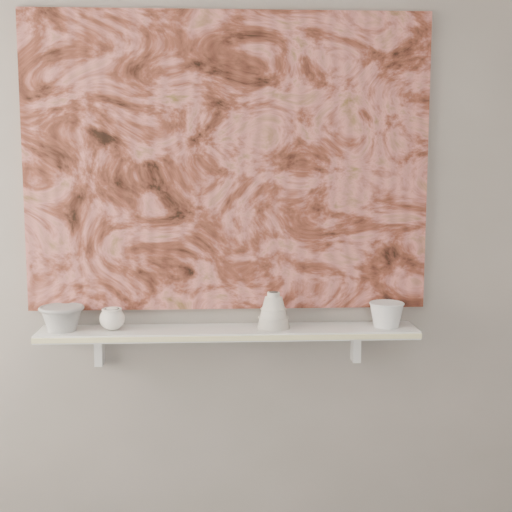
{
  "coord_description": "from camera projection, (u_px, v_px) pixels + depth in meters",
  "views": [
    {
      "loc": [
        -0.03,
        -1.08,
        1.54
      ],
      "look_at": [
        0.1,
        1.49,
        1.2
      ],
      "focal_mm": 50.0,
      "sensor_mm": 36.0,
      "label": 1
    }
  ],
  "objects": [
    {
      "name": "bracket_left",
      "position": [
        99.0,
        349.0,
        2.69
      ],
      "size": [
        0.03,
        0.06,
        0.12
      ],
      "primitive_type": "cube",
      "color": "white",
      "rests_on": "wall_back"
    },
    {
      "name": "shelf",
      "position": [
        229.0,
        332.0,
        2.65
      ],
      "size": [
        1.4,
        0.18,
        0.03
      ],
      "primitive_type": "cube",
      "color": "white",
      "rests_on": "wall_back"
    },
    {
      "name": "house_motif",
      "position": [
        347.0,
        245.0,
        2.7
      ],
      "size": [
        0.09,
        0.0,
        0.08
      ],
      "primitive_type": "cube",
      "color": "black",
      "rests_on": "painting"
    },
    {
      "name": "bracket_right",
      "position": [
        356.0,
        346.0,
        2.74
      ],
      "size": [
        0.03,
        0.06,
        0.12
      ],
      "primitive_type": "cube",
      "color": "white",
      "rests_on": "wall_back"
    },
    {
      "name": "painting",
      "position": [
        228.0,
        163.0,
        2.64
      ],
      "size": [
        1.5,
        0.02,
        1.1
      ],
      "primitive_type": "cube",
      "color": "brown",
      "rests_on": "wall_back"
    },
    {
      "name": "shelf_stripe",
      "position": [
        229.0,
        339.0,
        2.55
      ],
      "size": [
        1.4,
        0.01,
        0.02
      ],
      "primitive_type": "cube",
      "color": "beige",
      "rests_on": "shelf"
    },
    {
      "name": "cup_cream",
      "position": [
        112.0,
        319.0,
        2.62
      ],
      "size": [
        0.1,
        0.1,
        0.08
      ],
      "primitive_type": null,
      "rotation": [
        0.0,
        0.0,
        0.11
      ],
      "color": "white",
      "rests_on": "shelf"
    },
    {
      "name": "bowl_grey",
      "position": [
        62.0,
        318.0,
        2.61
      ],
      "size": [
        0.2,
        0.2,
        0.09
      ],
      "primitive_type": null,
      "rotation": [
        0.0,
        0.0,
        0.3
      ],
      "color": "#9C9C99",
      "rests_on": "shelf"
    },
    {
      "name": "wall_back",
      "position": [
        228.0,
        214.0,
        2.68
      ],
      "size": [
        3.6,
        0.0,
        3.6
      ],
      "primitive_type": "plane",
      "rotation": [
        1.57,
        0.0,
        0.0
      ],
      "color": "gray",
      "rests_on": "floor"
    },
    {
      "name": "bell_vessel",
      "position": [
        273.0,
        310.0,
        2.64
      ],
      "size": [
        0.16,
        0.16,
        0.14
      ],
      "primitive_type": null,
      "rotation": [
        0.0,
        0.0,
        0.42
      ],
      "color": "beige",
      "rests_on": "shelf"
    },
    {
      "name": "bowl_white",
      "position": [
        387.0,
        314.0,
        2.67
      ],
      "size": [
        0.15,
        0.15,
        0.09
      ],
      "primitive_type": null,
      "rotation": [
        0.0,
        0.0,
        0.15
      ],
      "color": "silver",
      "rests_on": "shelf"
    }
  ]
}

